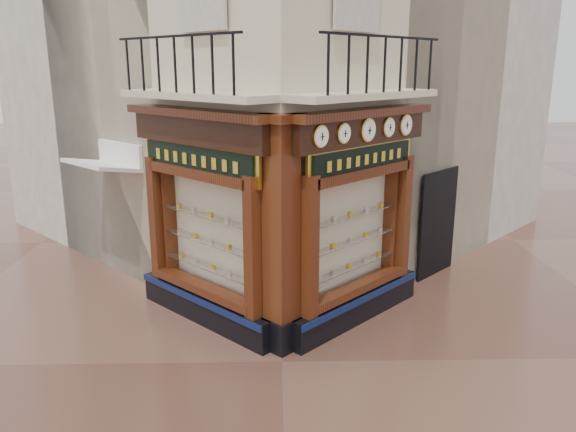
{
  "coord_description": "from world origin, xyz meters",
  "views": [
    {
      "loc": [
        -0.08,
        -8.25,
        4.69
      ],
      "look_at": [
        0.14,
        2.0,
        1.94
      ],
      "focal_mm": 35.0,
      "sensor_mm": 36.0,
      "label": 1
    }
  ],
  "objects_px": {
    "clock_b": "(344,133)",
    "clock_d": "(389,127)",
    "awning": "(112,282)",
    "clock_c": "(368,130)",
    "clock_e": "(406,125)",
    "signboard_left": "(197,160)",
    "clock_a": "(321,136)",
    "signboard_right": "(363,159)",
    "corner_pilaster": "(281,239)"
  },
  "relations": [
    {
      "from": "clock_c",
      "to": "clock_e",
      "type": "relative_size",
      "value": 1.04
    },
    {
      "from": "clock_b",
      "to": "awning",
      "type": "relative_size",
      "value": 0.2
    },
    {
      "from": "corner_pilaster",
      "to": "awning",
      "type": "xyz_separation_m",
      "value": [
        -3.78,
        3.07,
        -1.95
      ]
    },
    {
      "from": "corner_pilaster",
      "to": "clock_e",
      "type": "relative_size",
      "value": 10.19
    },
    {
      "from": "clock_e",
      "to": "signboard_left",
      "type": "bearing_deg",
      "value": 145.85
    },
    {
      "from": "corner_pilaster",
      "to": "clock_a",
      "type": "height_order",
      "value": "corner_pilaster"
    },
    {
      "from": "signboard_left",
      "to": "signboard_right",
      "type": "distance_m",
      "value": 2.92
    },
    {
      "from": "clock_c",
      "to": "signboard_right",
      "type": "xyz_separation_m",
      "value": [
        -0.05,
        0.11,
        -0.52
      ]
    },
    {
      "from": "awning",
      "to": "signboard_left",
      "type": "xyz_separation_m",
      "value": [
        2.32,
        -2.06,
        3.1
      ]
    },
    {
      "from": "clock_d",
      "to": "signboard_right",
      "type": "relative_size",
      "value": 0.17
    },
    {
      "from": "clock_b",
      "to": "signboard_left",
      "type": "xyz_separation_m",
      "value": [
        -2.49,
        0.59,
        -0.52
      ]
    },
    {
      "from": "clock_d",
      "to": "signboard_left",
      "type": "bearing_deg",
      "value": 140.6
    },
    {
      "from": "clock_a",
      "to": "clock_e",
      "type": "distance_m",
      "value": 2.44
    },
    {
      "from": "corner_pilaster",
      "to": "signboard_right",
      "type": "height_order",
      "value": "corner_pilaster"
    },
    {
      "from": "signboard_left",
      "to": "clock_a",
      "type": "bearing_deg",
      "value": -160.54
    },
    {
      "from": "clock_d",
      "to": "signboard_left",
      "type": "xyz_separation_m",
      "value": [
        -3.41,
        -0.33,
        -0.52
      ]
    },
    {
      "from": "clock_c",
      "to": "signboard_right",
      "type": "bearing_deg",
      "value": 68.28
    },
    {
      "from": "clock_b",
      "to": "awning",
      "type": "xyz_separation_m",
      "value": [
        -4.81,
        2.64,
        -3.62
      ]
    },
    {
      "from": "awning",
      "to": "signboard_left",
      "type": "distance_m",
      "value": 4.38
    },
    {
      "from": "corner_pilaster",
      "to": "awning",
      "type": "distance_m",
      "value": 5.24
    },
    {
      "from": "clock_d",
      "to": "corner_pilaster",
      "type": "bearing_deg",
      "value": 169.63
    },
    {
      "from": "clock_a",
      "to": "awning",
      "type": "height_order",
      "value": "clock_a"
    },
    {
      "from": "clock_a",
      "to": "signboard_left",
      "type": "xyz_separation_m",
      "value": [
        -2.08,
        1.0,
        -0.52
      ]
    },
    {
      "from": "clock_e",
      "to": "awning",
      "type": "bearing_deg",
      "value": 122.78
    },
    {
      "from": "clock_b",
      "to": "awning",
      "type": "bearing_deg",
      "value": 106.2
    },
    {
      "from": "clock_d",
      "to": "awning",
      "type": "distance_m",
      "value": 6.99
    },
    {
      "from": "clock_e",
      "to": "awning",
      "type": "distance_m",
      "value": 7.24
    },
    {
      "from": "corner_pilaster",
      "to": "signboard_right",
      "type": "distance_m",
      "value": 2.12
    },
    {
      "from": "clock_d",
      "to": "signboard_right",
      "type": "bearing_deg",
      "value": 169.27
    },
    {
      "from": "clock_a",
      "to": "signboard_right",
      "type": "height_order",
      "value": "clock_a"
    },
    {
      "from": "clock_c",
      "to": "clock_a",
      "type": "bearing_deg",
      "value": -180.0
    },
    {
      "from": "clock_a",
      "to": "awning",
      "type": "xyz_separation_m",
      "value": [
        -4.4,
        3.05,
        -3.62
      ]
    },
    {
      "from": "clock_b",
      "to": "signboard_right",
      "type": "height_order",
      "value": "clock_b"
    },
    {
      "from": "signboard_right",
      "to": "clock_b",
      "type": "bearing_deg",
      "value": -171.26
    },
    {
      "from": "clock_c",
      "to": "clock_e",
      "type": "bearing_deg",
      "value": 0.0
    },
    {
      "from": "clock_c",
      "to": "clock_d",
      "type": "height_order",
      "value": "clock_c"
    },
    {
      "from": "signboard_left",
      "to": "clock_e",
      "type": "bearing_deg",
      "value": -124.15
    },
    {
      "from": "clock_b",
      "to": "signboard_left",
      "type": "height_order",
      "value": "clock_b"
    },
    {
      "from": "clock_c",
      "to": "clock_d",
      "type": "distance_m",
      "value": 0.63
    },
    {
      "from": "clock_b",
      "to": "clock_d",
      "type": "relative_size",
      "value": 0.95
    },
    {
      "from": "awning",
      "to": "clock_b",
      "type": "bearing_deg",
      "value": -163.8
    },
    {
      "from": "signboard_left",
      "to": "clock_b",
      "type": "bearing_deg",
      "value": -148.24
    },
    {
      "from": "corner_pilaster",
      "to": "clock_c",
      "type": "height_order",
      "value": "corner_pilaster"
    },
    {
      "from": "clock_b",
      "to": "clock_c",
      "type": "xyz_separation_m",
      "value": [
        0.48,
        0.48,
        -0.0
      ]
    },
    {
      "from": "clock_b",
      "to": "clock_c",
      "type": "bearing_deg",
      "value": 0.0
    },
    {
      "from": "clock_a",
      "to": "awning",
      "type": "relative_size",
      "value": 0.21
    },
    {
      "from": "clock_e",
      "to": "clock_d",
      "type": "bearing_deg",
      "value": -180.0
    },
    {
      "from": "clock_a",
      "to": "corner_pilaster",
      "type": "bearing_deg",
      "value": 136.68
    },
    {
      "from": "clock_a",
      "to": "clock_c",
      "type": "relative_size",
      "value": 0.88
    },
    {
      "from": "clock_c",
      "to": "signboard_right",
      "type": "distance_m",
      "value": 0.53
    }
  ]
}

